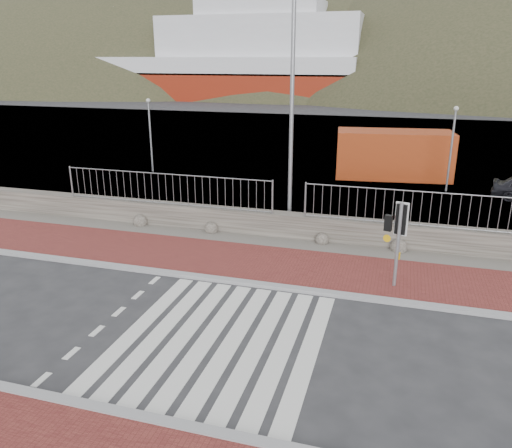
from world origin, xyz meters
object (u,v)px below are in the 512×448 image
(ferry, at_px, (221,63))
(shipping_container, at_px, (393,154))
(traffic_signal_far, at_px, (398,227))
(streetlight, at_px, (296,101))

(ferry, relative_size, shipping_container, 8.26)
(traffic_signal_far, distance_m, streetlight, 6.33)
(traffic_signal_far, bearing_deg, shipping_container, -74.11)
(streetlight, bearing_deg, ferry, 122.83)
(ferry, relative_size, traffic_signal_far, 19.60)
(traffic_signal_far, height_order, streetlight, streetlight)
(ferry, height_order, shipping_container, ferry)
(ferry, bearing_deg, streetlight, -67.63)
(streetlight, height_order, shipping_container, streetlight)
(ferry, xyz_separation_m, shipping_container, (27.96, -49.56, -4.10))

